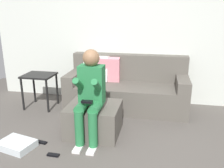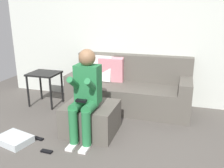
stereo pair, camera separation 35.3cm
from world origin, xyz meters
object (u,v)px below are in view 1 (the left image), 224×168
object	(u,v)px
ottoman	(94,119)
side_table	(39,80)
couch_sectional	(126,88)
person_seated	(90,93)
remote_by_storage_bin	(42,142)
remote_under_side_table	(1,141)
storage_bin	(17,145)
remote_near_ottoman	(53,155)

from	to	relation	value
ottoman	side_table	xyz separation A→B (m)	(-1.20, 0.76, 0.29)
couch_sectional	person_seated	xyz separation A→B (m)	(-0.28, -1.25, 0.32)
couch_sectional	remote_by_storage_bin	distance (m)	1.77
ottoman	remote_by_storage_bin	world-z (taller)	ottoman
person_seated	remote_under_side_table	size ratio (longest dim) A/B	7.97
storage_bin	remote_by_storage_bin	bearing A→B (deg)	33.64
storage_bin	ottoman	bearing A→B (deg)	33.32
couch_sectional	remote_by_storage_bin	size ratio (longest dim) A/B	14.11
side_table	remote_near_ottoman	world-z (taller)	side_table
ottoman	storage_bin	distance (m)	1.05
couch_sectional	person_seated	world-z (taller)	person_seated
couch_sectional	remote_by_storage_bin	world-z (taller)	couch_sectional
storage_bin	remote_by_storage_bin	size ratio (longest dim) A/B	2.94
remote_by_storage_bin	remote_under_side_table	xyz separation A→B (m)	(-0.55, -0.08, 0.00)
couch_sectional	side_table	xyz separation A→B (m)	(-1.49, -0.32, 0.15)
remote_by_storage_bin	side_table	bearing A→B (deg)	126.22
ottoman	remote_by_storage_bin	distance (m)	0.76
ottoman	remote_under_side_table	distance (m)	1.27
remote_under_side_table	couch_sectional	bearing A→B (deg)	50.21
ottoman	person_seated	size ratio (longest dim) A/B	0.59
couch_sectional	remote_by_storage_bin	bearing A→B (deg)	-121.25
person_seated	remote_under_side_table	bearing A→B (deg)	-165.23
side_table	remote_under_side_table	bearing A→B (deg)	-88.12
storage_bin	remote_near_ottoman	xyz separation A→B (m)	(0.53, -0.07, -0.03)
person_seated	remote_near_ottoman	xyz separation A→B (m)	(-0.34, -0.47, -0.66)
storage_bin	remote_by_storage_bin	world-z (taller)	storage_bin
couch_sectional	ottoman	size ratio (longest dim) A/B	2.91
side_table	couch_sectional	bearing A→B (deg)	12.13
storage_bin	remote_under_side_table	distance (m)	0.31
couch_sectional	remote_near_ottoman	distance (m)	1.86
remote_under_side_table	remote_by_storage_bin	bearing A→B (deg)	11.11
side_table	remote_by_storage_bin	bearing A→B (deg)	-63.03
side_table	storage_bin	bearing A→B (deg)	-75.76
couch_sectional	remote_under_side_table	bearing A→B (deg)	-132.92
couch_sectional	remote_under_side_table	size ratio (longest dim) A/B	13.68
remote_near_ottoman	couch_sectional	bearing A→B (deg)	71.56
couch_sectional	side_table	distance (m)	1.53
remote_by_storage_bin	storage_bin	bearing A→B (deg)	-137.12
ottoman	side_table	bearing A→B (deg)	147.58
person_seated	remote_near_ottoman	bearing A→B (deg)	-125.78
remote_near_ottoman	remote_by_storage_bin	world-z (taller)	same
side_table	remote_under_side_table	world-z (taller)	side_table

